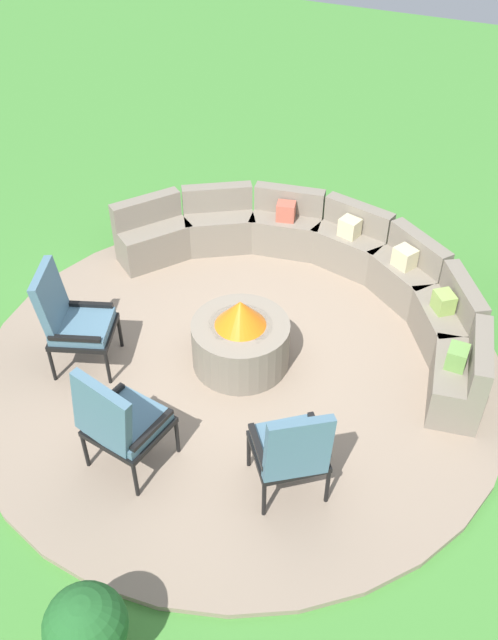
# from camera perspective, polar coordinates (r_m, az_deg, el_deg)

# --- Properties ---
(ground_plane) EXTENTS (24.00, 24.00, 0.00)m
(ground_plane) POSITION_cam_1_polar(r_m,az_deg,el_deg) (6.93, -0.67, -3.81)
(ground_plane) COLOR #478C38
(patio_circle) EXTENTS (5.21, 5.21, 0.06)m
(patio_circle) POSITION_cam_1_polar(r_m,az_deg,el_deg) (6.91, -0.68, -3.63)
(patio_circle) COLOR gray
(patio_circle) RESTS_ON ground_plane
(fire_pit) EXTENTS (0.96, 0.96, 0.77)m
(fire_pit) POSITION_cam_1_polar(r_m,az_deg,el_deg) (6.69, -0.70, -1.58)
(fire_pit) COLOR gray
(fire_pit) RESTS_ON patio_circle
(curved_stone_bench) EXTENTS (4.41, 2.43, 0.75)m
(curved_stone_bench) POSITION_cam_1_polar(r_m,az_deg,el_deg) (7.65, 6.31, 4.37)
(curved_stone_bench) COLOR gray
(curved_stone_bench) RESTS_ON patio_circle
(lounge_chair_front_left) EXTENTS (0.76, 0.73, 1.12)m
(lounge_chair_front_left) POSITION_cam_1_polar(r_m,az_deg,el_deg) (6.73, -14.53, 0.13)
(lounge_chair_front_left) COLOR black
(lounge_chair_front_left) RESTS_ON patio_circle
(lounge_chair_front_right) EXTENTS (0.70, 0.68, 1.17)m
(lounge_chair_front_right) POSITION_cam_1_polar(r_m,az_deg,el_deg) (5.69, -10.75, -8.21)
(lounge_chair_front_right) COLOR black
(lounge_chair_front_right) RESTS_ON patio_circle
(lounge_chair_back_left) EXTENTS (0.77, 0.78, 1.01)m
(lounge_chair_back_left) POSITION_cam_1_polar(r_m,az_deg,el_deg) (5.46, 3.55, -10.59)
(lounge_chair_back_left) COLOR black
(lounge_chair_back_left) RESTS_ON patio_circle
(potted_plant_3) EXTENTS (0.55, 0.55, 0.81)m
(potted_plant_3) POSITION_cam_1_polar(r_m,az_deg,el_deg) (4.96, -13.18, -23.90)
(potted_plant_3) COLOR #A89E8E
(potted_plant_3) RESTS_ON ground_plane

